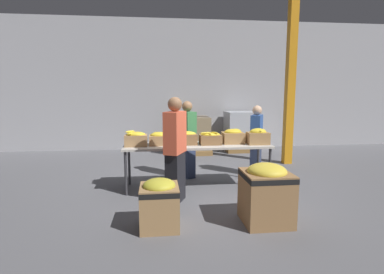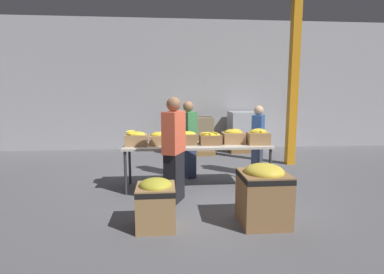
% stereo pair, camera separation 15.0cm
% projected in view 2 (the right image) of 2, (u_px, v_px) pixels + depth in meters
% --- Properties ---
extents(ground_plane, '(30.00, 30.00, 0.00)m').
position_uv_depth(ground_plane, '(197.00, 187.00, 5.68)').
color(ground_plane, slate).
extents(wall_back, '(16.00, 0.08, 4.00)m').
position_uv_depth(wall_back, '(184.00, 85.00, 9.38)').
color(wall_back, '#A8A8AD').
rests_on(wall_back, ground_plane).
extents(sorting_table, '(2.70, 0.75, 0.82)m').
position_uv_depth(sorting_table, '(197.00, 148.00, 5.56)').
color(sorting_table, beige).
rests_on(sorting_table, ground_plane).
extents(banana_box_0, '(0.40, 0.30, 0.28)m').
position_uv_depth(banana_box_0, '(136.00, 138.00, 5.41)').
color(banana_box_0, tan).
rests_on(banana_box_0, sorting_table).
extents(banana_box_1, '(0.40, 0.31, 0.24)m').
position_uv_depth(banana_box_1, '(160.00, 138.00, 5.52)').
color(banana_box_1, tan).
rests_on(banana_box_1, sorting_table).
extents(banana_box_2, '(0.40, 0.28, 0.25)m').
position_uv_depth(banana_box_2, '(186.00, 138.00, 5.55)').
color(banana_box_2, olive).
rests_on(banana_box_2, sorting_table).
extents(banana_box_3, '(0.42, 0.31, 0.25)m').
position_uv_depth(banana_box_3, '(210.00, 138.00, 5.56)').
color(banana_box_3, olive).
rests_on(banana_box_3, sorting_table).
extents(banana_box_4, '(0.40, 0.34, 0.28)m').
position_uv_depth(banana_box_4, '(233.00, 136.00, 5.66)').
color(banana_box_4, '#A37A4C').
rests_on(banana_box_4, sorting_table).
extents(banana_box_5, '(0.40, 0.28, 0.30)m').
position_uv_depth(banana_box_5, '(258.00, 137.00, 5.55)').
color(banana_box_5, '#A37A4C').
rests_on(banana_box_5, sorting_table).
extents(volunteer_0, '(0.37, 0.45, 1.51)m').
position_uv_depth(volunteer_0, '(258.00, 141.00, 6.40)').
color(volunteer_0, '#2D3856').
rests_on(volunteer_0, ground_plane).
extents(volunteer_1, '(0.40, 0.51, 1.71)m').
position_uv_depth(volunteer_1, '(174.00, 150.00, 4.83)').
color(volunteer_1, black).
rests_on(volunteer_1, ground_plane).
extents(volunteer_2, '(0.36, 0.48, 1.60)m').
position_uv_depth(volunteer_2, '(188.00, 140.00, 6.25)').
color(volunteer_2, '#2D3856').
rests_on(volunteer_2, ground_plane).
extents(donation_bin_0, '(0.50, 0.50, 0.67)m').
position_uv_depth(donation_bin_0, '(156.00, 202.00, 3.92)').
color(donation_bin_0, '#A37A4C').
rests_on(donation_bin_0, ground_plane).
extents(donation_bin_1, '(0.63, 0.63, 0.83)m').
position_uv_depth(donation_bin_1, '(263.00, 192.00, 4.04)').
color(donation_bin_1, olive).
rests_on(donation_bin_1, ground_plane).
extents(support_pillar, '(0.20, 0.20, 4.00)m').
position_uv_depth(support_pillar, '(293.00, 83.00, 7.25)').
color(support_pillar, orange).
rests_on(support_pillar, ground_plane).
extents(pallet_stack_0, '(1.03, 1.03, 1.07)m').
position_uv_depth(pallet_stack_0, '(196.00, 135.00, 8.84)').
color(pallet_stack_0, olive).
rests_on(pallet_stack_0, ground_plane).
extents(pallet_stack_1, '(0.95, 0.95, 1.20)m').
position_uv_depth(pallet_stack_1, '(244.00, 132.00, 9.16)').
color(pallet_stack_1, olive).
rests_on(pallet_stack_1, ground_plane).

